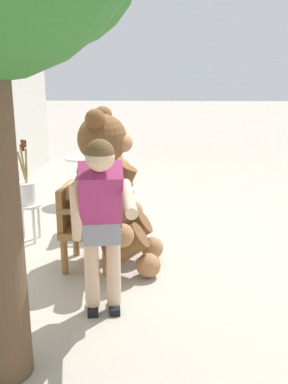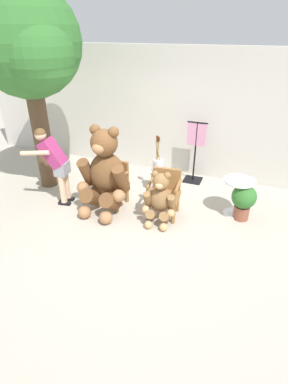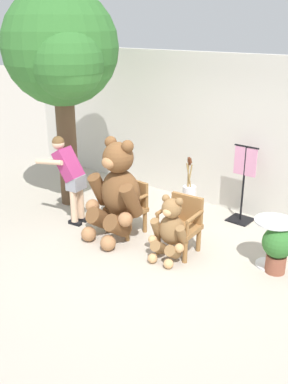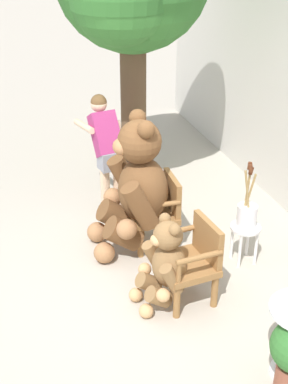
{
  "view_description": "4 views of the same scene",
  "coord_description": "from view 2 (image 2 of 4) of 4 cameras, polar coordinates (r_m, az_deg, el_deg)",
  "views": [
    {
      "loc": [
        -4.65,
        -0.41,
        1.93
      ],
      "look_at": [
        -0.15,
        -0.16,
        0.7
      ],
      "focal_mm": 40.0,
      "sensor_mm": 36.0,
      "label": 1
    },
    {
      "loc": [
        1.93,
        -4.15,
        3.1
      ],
      "look_at": [
        0.38,
        -0.2,
        0.76
      ],
      "focal_mm": 28.0,
      "sensor_mm": 36.0,
      "label": 2
    },
    {
      "loc": [
        3.81,
        -4.37,
        3.24
      ],
      "look_at": [
        0.03,
        0.16,
        0.93
      ],
      "focal_mm": 40.0,
      "sensor_mm": 36.0,
      "label": 3
    },
    {
      "loc": [
        4.58,
        -1.33,
        3.56
      ],
      "look_at": [
        -0.22,
        0.17,
        0.89
      ],
      "focal_mm": 50.0,
      "sensor_mm": 36.0,
      "label": 4
    }
  ],
  "objects": [
    {
      "name": "wooden_chair_right",
      "position": [
        5.48,
        3.92,
        0.03
      ],
      "size": [
        0.61,
        0.57,
        0.86
      ],
      "color": "olive",
      "rests_on": "ground"
    },
    {
      "name": "brush_bucket",
      "position": [
        6.21,
        2.68,
        5.36
      ],
      "size": [
        0.22,
        0.22,
        0.77
      ],
      "color": "white",
      "rests_on": "white_stool"
    },
    {
      "name": "teddy_bear_large",
      "position": [
        5.48,
        -7.52,
        3.85
      ],
      "size": [
        0.98,
        0.94,
        1.64
      ],
      "color": "brown",
      "rests_on": "ground"
    },
    {
      "name": "ground_plane",
      "position": [
        5.53,
        -2.9,
        -5.26
      ],
      "size": [
        60.0,
        60.0,
        0.0
      ],
      "primitive_type": "plane",
      "color": "#B2A899"
    },
    {
      "name": "round_side_table",
      "position": [
        5.71,
        17.37,
        -0.26
      ],
      "size": [
        0.56,
        0.56,
        0.72
      ],
      "color": "silver",
      "rests_on": "ground"
    },
    {
      "name": "white_stool",
      "position": [
        6.32,
        2.63,
        3.11
      ],
      "size": [
        0.34,
        0.34,
        0.46
      ],
      "color": "white",
      "rests_on": "ground"
    },
    {
      "name": "wooden_chair_left",
      "position": [
        5.84,
        -6.01,
        1.87
      ],
      "size": [
        0.58,
        0.54,
        0.86
      ],
      "color": "olive",
      "rests_on": "ground"
    },
    {
      "name": "potted_plant",
      "position": [
        5.64,
        18.42,
        -1.4
      ],
      "size": [
        0.44,
        0.44,
        0.68
      ],
      "color": "brown",
      "rests_on": "ground"
    },
    {
      "name": "patio_tree",
      "position": [
        6.27,
        -21.13,
        24.41
      ],
      "size": [
        2.1,
        2.0,
        3.88
      ],
      "color": "brown",
      "rests_on": "ground"
    },
    {
      "name": "back_wall",
      "position": [
        7.04,
        5.07,
        14.8
      ],
      "size": [
        10.0,
        0.16,
        2.8
      ],
      "primitive_type": "cube",
      "color": "beige",
      "rests_on": "ground"
    },
    {
      "name": "teddy_bear_small",
      "position": [
        5.22,
        3.04,
        -1.27
      ],
      "size": [
        0.59,
        0.58,
        0.98
      ],
      "color": "olive",
      "rests_on": "ground"
    },
    {
      "name": "person_visitor",
      "position": [
        5.91,
        -16.67,
        5.8
      ],
      "size": [
        0.78,
        0.56,
        1.51
      ],
      "color": "black",
      "rests_on": "ground"
    },
    {
      "name": "clothing_display_stand",
      "position": [
        6.72,
        9.72,
        7.72
      ],
      "size": [
        0.44,
        0.4,
        1.36
      ],
      "color": "black",
      "rests_on": "ground"
    }
  ]
}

